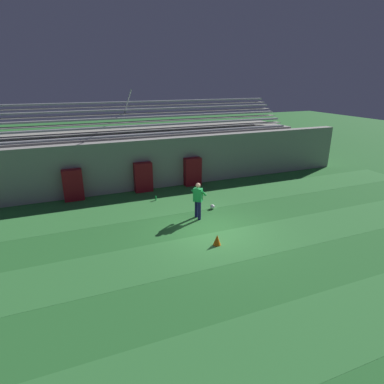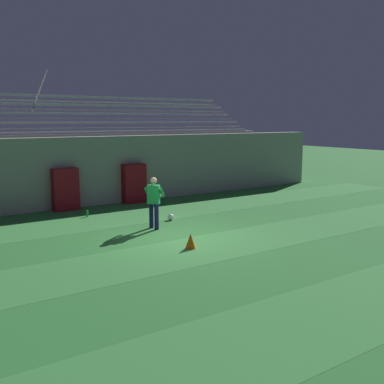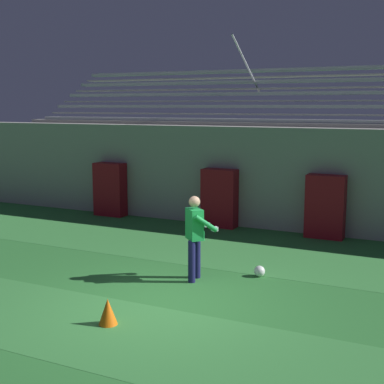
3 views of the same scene
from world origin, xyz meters
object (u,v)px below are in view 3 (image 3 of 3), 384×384
padding_pillar_gate_right (325,207)px  soccer_ball (259,271)px  padding_pillar_far_left (110,189)px  water_bottle (203,236)px  traffic_cone (108,312)px  goalkeeper (195,232)px  padding_pillar_gate_left (219,198)px

padding_pillar_gate_right → soccer_ball: bearing=-97.6°
padding_pillar_far_left → soccer_ball: 7.20m
padding_pillar_far_left → water_bottle: padding_pillar_far_left is taller
water_bottle → padding_pillar_far_left: bearing=157.5°
soccer_ball → traffic_cone: traffic_cone is taller
padding_pillar_far_left → goalkeeper: (5.03, -4.49, 0.14)m
goalkeeper → soccer_ball: 1.55m
padding_pillar_gate_right → traffic_cone: 7.32m
padding_pillar_gate_left → padding_pillar_gate_right: same height
padding_pillar_gate_right → padding_pillar_far_left: bearing=180.0°
traffic_cone → padding_pillar_gate_right: bearing=75.0°
goalkeeper → water_bottle: goalkeeper is taller
padding_pillar_gate_left → soccer_ball: 4.54m
padding_pillar_gate_right → padding_pillar_far_left: (-6.60, 0.00, 0.00)m
goalkeeper → traffic_cone: size_ratio=3.98×
padding_pillar_gate_left → soccer_ball: bearing=-57.0°
padding_pillar_gate_left → goalkeeper: size_ratio=0.98×
padding_pillar_gate_right → goalkeeper: bearing=-109.3°
padding_pillar_gate_left → water_bottle: (0.23, -1.61, -0.70)m
traffic_cone → water_bottle: bearing=98.7°
soccer_ball → padding_pillar_far_left: bearing=148.4°
padding_pillar_gate_left → padding_pillar_gate_right: size_ratio=1.00×
padding_pillar_gate_right → soccer_ball: size_ratio=7.43×
padding_pillar_gate_left → traffic_cone: (1.06, -7.05, -0.61)m
goalkeeper → padding_pillar_gate_left: bearing=106.9°
padding_pillar_gate_right → water_bottle: bearing=-149.3°
padding_pillar_far_left → water_bottle: size_ratio=6.81×
soccer_ball → water_bottle: size_ratio=0.92×
padding_pillar_gate_right → padding_pillar_far_left: same height
goalkeeper → soccer_ball: goalkeeper is taller
padding_pillar_gate_left → soccer_ball: size_ratio=7.43×
water_bottle → soccer_ball: bearing=-44.2°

